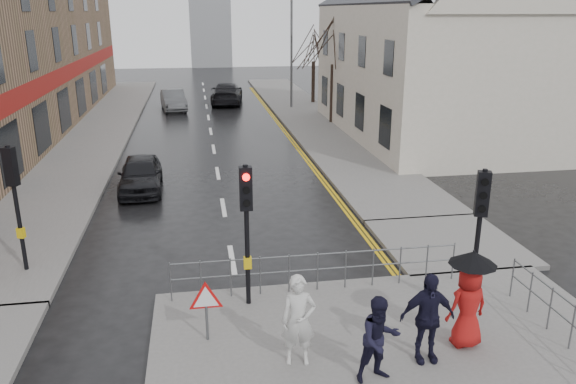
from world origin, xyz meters
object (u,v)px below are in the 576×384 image
object	(u,v)px
pedestrian_d	(427,318)
car_parked	(140,174)
car_mid	(173,100)
pedestrian_a	(298,320)
pedestrian_b	(379,339)
pedestrian_with_umbrella	(469,296)

from	to	relation	value
pedestrian_d	car_parked	size ratio (longest dim) A/B	0.47
car_mid	pedestrian_a	bearing A→B (deg)	-91.74
pedestrian_d	pedestrian_a	bearing A→B (deg)	174.56
car_mid	pedestrian_b	bearing A→B (deg)	-89.45
pedestrian_a	pedestrian_with_umbrella	xyz separation A→B (m)	(3.51, 0.04, 0.20)
pedestrian_a	pedestrian_d	bearing A→B (deg)	-0.15
car_parked	car_mid	size ratio (longest dim) A/B	0.93
car_parked	pedestrian_a	bearing A→B (deg)	-73.68
pedestrian_a	pedestrian_b	bearing A→B (deg)	-22.28
car_parked	pedestrian_with_umbrella	bearing A→B (deg)	-60.22
pedestrian_a	car_parked	world-z (taller)	pedestrian_a
pedestrian_a	pedestrian_with_umbrella	bearing A→B (deg)	7.69
pedestrian_with_umbrella	car_mid	distance (m)	31.79
pedestrian_b	car_mid	bearing A→B (deg)	88.21
pedestrian_d	car_parked	distance (m)	14.18
pedestrian_d	car_mid	world-z (taller)	pedestrian_d
pedestrian_a	pedestrian_b	distance (m)	1.58
pedestrian_d	car_mid	bearing A→B (deg)	102.17
pedestrian_d	car_parked	bearing A→B (deg)	119.00
pedestrian_a	car_mid	bearing A→B (deg)	103.10
pedestrian_with_umbrella	car_parked	size ratio (longest dim) A/B	0.53
pedestrian_a	pedestrian_b	size ratio (longest dim) A/B	1.09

